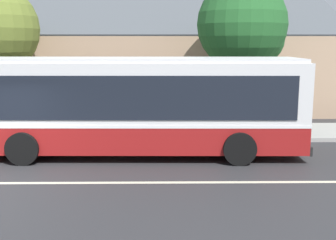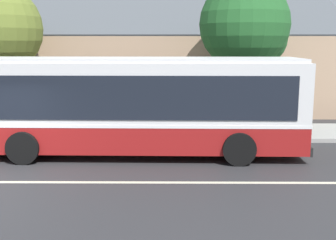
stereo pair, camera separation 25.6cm
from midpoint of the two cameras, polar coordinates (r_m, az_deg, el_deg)
name	(u,v)px [view 1 (the left image)]	position (r m, az deg, el deg)	size (l,w,h in m)	color
sidewalk_far	(49,132)	(17.55, -16.17, -1.62)	(60.00, 3.00, 0.15)	#9E9E99
community_building	(96,69)	(25.63, -10.05, 6.87)	(26.30, 10.92, 7.33)	tan
transit_bus	(128,103)	(13.64, -5.92, 2.27)	(11.21, 2.90, 3.14)	maroon
bench_down_street	(115,124)	(16.21, -7.62, -0.51)	(1.59, 0.51, 0.94)	brown
street_tree_primary	(245,28)	(18.00, 9.96, 12.22)	(3.71, 3.70, 6.21)	#4C3828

